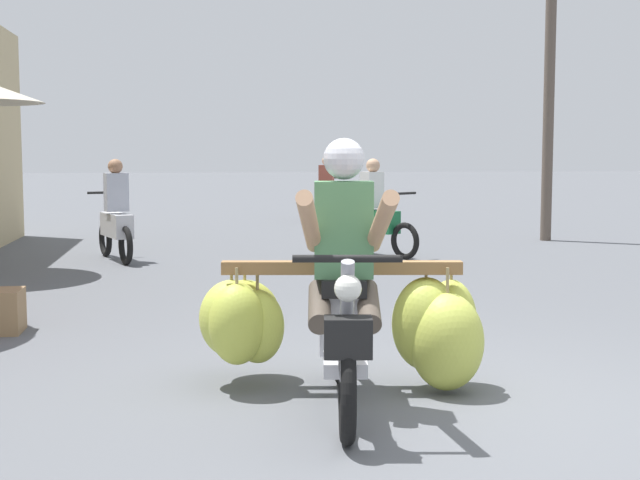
# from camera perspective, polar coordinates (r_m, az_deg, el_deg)

# --- Properties ---
(ground_plane) EXTENTS (120.00, 120.00, 0.00)m
(ground_plane) POSITION_cam_1_polar(r_m,az_deg,el_deg) (5.34, 8.56, -10.78)
(ground_plane) COLOR #56595E
(motorbike_main_loaded) EXTENTS (1.82, 1.91, 1.58)m
(motorbike_main_loaded) POSITION_cam_1_polar(r_m,az_deg,el_deg) (5.57, 1.43, -4.84)
(motorbike_main_loaded) COLOR black
(motorbike_main_loaded) RESTS_ON ground
(motorbike_distant_ahead_left) EXTENTS (0.96, 1.41, 1.40)m
(motorbike_distant_ahead_left) POSITION_cam_1_polar(r_m,az_deg,el_deg) (12.97, 3.45, 1.50)
(motorbike_distant_ahead_left) COLOR black
(motorbike_distant_ahead_left) RESTS_ON ground
(motorbike_distant_ahead_right) EXTENTS (0.71, 1.56, 1.40)m
(motorbike_distant_ahead_right) POSITION_cam_1_polar(r_m,az_deg,el_deg) (12.59, -12.81, 1.25)
(motorbike_distant_ahead_right) COLOR black
(motorbike_distant_ahead_right) RESTS_ON ground
(motorbike_distant_far_ahead) EXTENTS (0.77, 1.53, 1.40)m
(motorbike_distant_far_ahead) POSITION_cam_1_polar(r_m,az_deg,el_deg) (19.41, 0.44, 2.89)
(motorbike_distant_far_ahead) COLOR black
(motorbike_distant_far_ahead) RESTS_ON ground
(utility_pole) EXTENTS (0.18, 0.18, 6.19)m
(utility_pole) POSITION_cam_1_polar(r_m,az_deg,el_deg) (15.70, 14.38, 11.30)
(utility_pole) COLOR brown
(utility_pole) RESTS_ON ground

